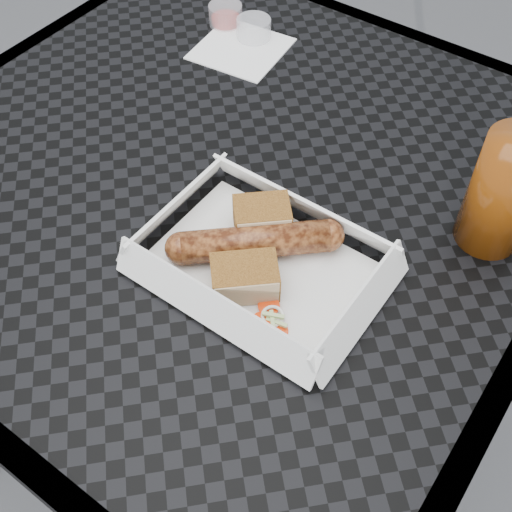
{
  "coord_description": "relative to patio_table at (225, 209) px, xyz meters",
  "views": [
    {
      "loc": [
        0.36,
        -0.44,
        1.28
      ],
      "look_at": [
        0.13,
        -0.11,
        0.78
      ],
      "focal_mm": 45.0,
      "sensor_mm": 36.0,
      "label": 1
    }
  ],
  "objects": [
    {
      "name": "condiment_cup_empty",
      "position": [
        -0.13,
        0.24,
        0.09
      ],
      "size": [
        0.05,
        0.05,
        0.03
      ],
      "primitive_type": "cylinder",
      "color": "silver",
      "rests_on": "patio_table"
    },
    {
      "name": "ground",
      "position": [
        0.0,
        0.0,
        -0.67
      ],
      "size": [
        60.0,
        60.0,
        0.0
      ],
      "primitive_type": "plane",
      "color": "#4D4D4F",
      "rests_on": "ground"
    },
    {
      "name": "bread_near",
      "position": [
        0.1,
        -0.06,
        0.1
      ],
      "size": [
        0.07,
        0.07,
        0.04
      ],
      "primitive_type": "cube",
      "rotation": [
        0.0,
        0.0,
        0.74
      ],
      "color": "brown",
      "rests_on": "food_tray"
    },
    {
      "name": "condiment_cup_sauce",
      "position": [
        -0.18,
        0.25,
        0.09
      ],
      "size": [
        0.05,
        0.05,
        0.03
      ],
      "primitive_type": "cylinder",
      "color": "maroon",
      "rests_on": "patio_table"
    },
    {
      "name": "patio_table",
      "position": [
        0.0,
        0.0,
        0.0
      ],
      "size": [
        0.8,
        0.8,
        0.74
      ],
      "color": "black",
      "rests_on": "ground"
    },
    {
      "name": "napkin",
      "position": [
        -0.13,
        0.21,
        0.08
      ],
      "size": [
        0.13,
        0.13,
        0.0
      ],
      "primitive_type": "cube",
      "rotation": [
        0.0,
        0.0,
        0.12
      ],
      "color": "white",
      "rests_on": "patio_table"
    },
    {
      "name": "food_tray",
      "position": [
        0.13,
        -0.1,
        0.08
      ],
      "size": [
        0.22,
        0.15,
        0.0
      ],
      "primitive_type": "cube",
      "color": "white",
      "rests_on": "patio_table"
    },
    {
      "name": "drink_glass",
      "position": [
        0.3,
        0.08,
        0.14
      ],
      "size": [
        0.07,
        0.07,
        0.14
      ],
      "primitive_type": "cylinder",
      "color": "#5F2A08",
      "rests_on": "patio_table"
    },
    {
      "name": "bratwurst",
      "position": [
        0.11,
        -0.09,
        0.1
      ],
      "size": [
        0.15,
        0.14,
        0.04
      ],
      "rotation": [
        0.0,
        0.0,
        0.74
      ],
      "color": "brown",
      "rests_on": "food_tray"
    },
    {
      "name": "veg_garnish",
      "position": [
        0.18,
        -0.15,
        0.08
      ],
      "size": [
        0.03,
        0.03,
        0.0
      ],
      "color": "#F0370A",
      "rests_on": "food_tray"
    },
    {
      "name": "bread_far",
      "position": [
        0.13,
        -0.13,
        0.1
      ],
      "size": [
        0.08,
        0.08,
        0.03
      ],
      "primitive_type": "cube",
      "rotation": [
        0.0,
        0.0,
        0.74
      ],
      "color": "brown",
      "rests_on": "food_tray"
    }
  ]
}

